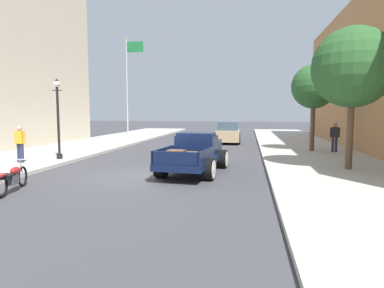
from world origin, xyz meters
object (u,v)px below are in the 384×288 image
motorcycle_parked (13,178)px  flagpole (129,76)px  car_background_tan (228,133)px  pedestrian_sidewalk_right (335,136)px  street_tree_second (314,87)px  hotrod_truck_navy (196,153)px  pedestrian_sidewalk_left (20,142)px  street_tree_nearest (353,68)px  street_lamp_near (58,113)px

motorcycle_parked → flagpole: bearing=101.0°
car_background_tan → pedestrian_sidewalk_right: pedestrian_sidewalk_right is taller
street_tree_second → hotrod_truck_navy: bearing=-129.2°
pedestrian_sidewalk_left → street_tree_second: size_ratio=0.33×
car_background_tan → street_tree_second: bearing=-47.6°
street_tree_nearest → street_tree_second: 6.33m
pedestrian_sidewalk_left → pedestrian_sidewalk_right: (14.89, 6.48, 0.00)m
street_tree_nearest → hotrod_truck_navy: bearing=-172.9°
motorcycle_parked → street_tree_nearest: (11.00, 5.12, 3.69)m
hotrod_truck_navy → street_tree_nearest: (6.06, 0.76, 3.38)m
car_background_tan → street_tree_nearest: bearing=-65.4°
street_lamp_near → hotrod_truck_navy: bearing=-12.1°
hotrod_truck_navy → pedestrian_sidewalk_right: pedestrian_sidewalk_right is taller
motorcycle_parked → street_tree_second: street_tree_second is taller
car_background_tan → pedestrian_sidewalk_left: 15.31m
flagpole → street_tree_nearest: flagpole is taller
hotrod_truck_navy → street_lamp_near: bearing=167.9°
pedestrian_sidewalk_left → street_tree_nearest: 14.39m
car_background_tan → pedestrian_sidewalk_left: bearing=-123.9°
car_background_tan → pedestrian_sidewalk_left: size_ratio=2.64×
pedestrian_sidewalk_left → flagpole: (-1.22, 17.49, 4.68)m
flagpole → car_background_tan: bearing=-26.1°
pedestrian_sidewalk_left → car_background_tan: bearing=56.1°
street_tree_nearest → street_lamp_near: bearing=176.8°
hotrod_truck_navy → motorcycle_parked: size_ratio=2.45×
motorcycle_parked → pedestrian_sidewalk_left: pedestrian_sidewalk_left is taller
street_tree_nearest → street_tree_second: (-0.29, 6.32, -0.29)m
motorcycle_parked → street_lamp_near: 6.48m
street_lamp_near → flagpole: (-2.27, 16.08, 3.39)m
pedestrian_sidewalk_left → street_tree_second: (13.76, 6.99, 2.76)m
motorcycle_parked → street_tree_second: (10.72, 11.44, 3.41)m
street_lamp_near → street_tree_nearest: street_tree_nearest is taller
street_lamp_near → street_tree_second: size_ratio=0.77×
street_lamp_near → street_tree_second: 13.96m
street_tree_second → street_lamp_near: bearing=-156.3°
street_lamp_near → motorcycle_parked: bearing=-71.2°
car_background_tan → street_tree_nearest: size_ratio=0.78×
car_background_tan → flagpole: (-9.74, 4.78, 5.00)m
motorcycle_parked → car_background_tan: bearing=72.3°
pedestrian_sidewalk_right → street_tree_second: bearing=156.0°
hotrod_truck_navy → street_tree_nearest: street_tree_nearest is taller
car_background_tan → street_tree_nearest: 13.67m
pedestrian_sidewalk_left → street_tree_second: bearing=26.9°
flagpole → street_tree_nearest: bearing=-47.8°
motorcycle_parked → street_lamp_near: size_ratio=0.54×
pedestrian_sidewalk_right → street_tree_second: (-1.14, 0.51, 2.76)m
car_background_tan → street_lamp_near: size_ratio=1.13×
motorcycle_parked → pedestrian_sidewalk_left: 5.43m
pedestrian_sidewalk_left → pedestrian_sidewalk_right: size_ratio=1.00×
pedestrian_sidewalk_left → flagpole: bearing=94.0°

